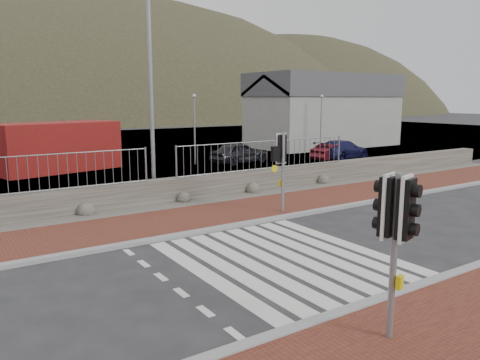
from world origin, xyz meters
TOP-DOWN VIEW (x-y plane):
  - ground at (0.00, 0.00)m, footprint 220.00×220.00m
  - sidewalk_far at (0.00, 4.50)m, footprint 40.00×3.00m
  - kerb_near at (0.00, -3.00)m, footprint 40.00×0.25m
  - kerb_far at (0.00, 3.00)m, footprint 40.00×0.25m
  - zebra_crossing at (-0.00, 0.00)m, footprint 4.62×5.60m
  - gravel_strip at (0.00, 6.50)m, footprint 40.00×1.50m
  - stone_wall at (0.00, 7.30)m, footprint 40.00×0.60m
  - railing at (0.00, 7.15)m, footprint 18.07×0.07m
  - quay at (0.00, 27.90)m, footprint 120.00×40.00m
  - harbor_building at (20.00, 19.90)m, footprint 12.20×6.20m
  - hills_backdrop at (6.74, 87.90)m, footprint 254.00×90.00m
  - traffic_signal_near at (-1.04, -4.05)m, footprint 0.45×0.34m
  - traffic_signal_far at (2.78, 3.57)m, footprint 0.66×0.26m
  - streetlight at (0.24, 8.11)m, footprint 1.92×0.27m
  - shipping_container at (-1.34, 17.73)m, footprint 6.69×4.06m
  - car_a at (8.44, 14.82)m, footprint 3.87×1.87m
  - car_b at (14.15, 12.67)m, footprint 3.42×1.52m
  - car_c at (15.00, 12.78)m, footprint 4.51×2.49m

SIDE VIEW (x-z plane):
  - hills_backdrop at x=6.74m, z-range -73.05..26.95m
  - ground at x=0.00m, z-range 0.00..0.00m
  - quay at x=0.00m, z-range -0.25..0.25m
  - zebra_crossing at x=0.00m, z-range 0.00..0.01m
  - gravel_strip at x=0.00m, z-range 0.00..0.06m
  - sidewalk_far at x=0.00m, z-range 0.00..0.08m
  - kerb_near at x=0.00m, z-range -0.01..0.11m
  - kerb_far at x=0.00m, z-range -0.01..0.11m
  - stone_wall at x=0.00m, z-range 0.00..0.90m
  - car_b at x=14.15m, z-range 0.00..1.09m
  - car_c at x=15.00m, z-range 0.00..1.24m
  - car_a at x=8.44m, z-range 0.00..1.27m
  - shipping_container at x=-1.34m, z-range 0.00..2.60m
  - railing at x=0.00m, z-range 1.21..2.43m
  - traffic_signal_near at x=-1.04m, z-range 0.61..3.36m
  - traffic_signal_far at x=2.78m, z-range 0.62..3.37m
  - harbor_building at x=20.00m, z-range 0.03..5.83m
  - streetlight at x=0.24m, z-range 0.57..9.62m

